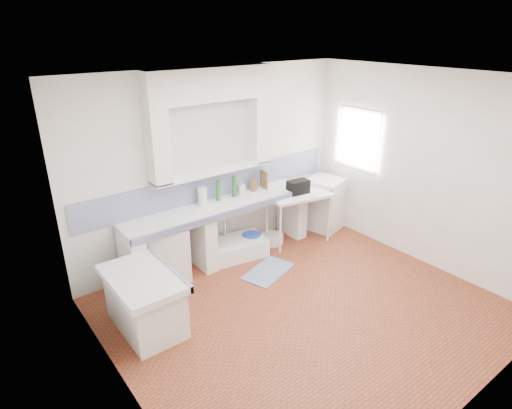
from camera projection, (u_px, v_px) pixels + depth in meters
floor at (304, 309)px, 5.38m from camera, size 4.50×4.50×0.00m
ceiling at (317, 79)px, 4.30m from camera, size 4.50×4.50×0.00m
wall_back at (215, 165)px, 6.30m from camera, size 4.50×0.00×4.50m
wall_front at (487, 285)px, 3.38m from camera, size 4.50×0.00×4.50m
wall_left at (116, 271)px, 3.57m from camera, size 0.00×4.50×4.50m
wall_right at (423, 169)px, 6.11m from camera, size 0.00×4.50×4.50m
alcove_mass at (210, 84)px, 5.70m from camera, size 1.90×0.25×0.45m
window_frame at (366, 138)px, 7.00m from camera, size 0.35×0.86×1.06m
lace_valance at (362, 116)px, 6.78m from camera, size 0.01×0.84×0.24m
counter_slab at (221, 207)px, 6.23m from camera, size 3.00×0.60×0.08m
counter_lip at (232, 213)px, 6.03m from camera, size 3.00×0.04×0.10m
counter_pier_left at (133, 263)px, 5.62m from camera, size 0.20×0.55×0.82m
counter_pier_mid at (202, 241)px, 6.21m from camera, size 0.20×0.55×0.82m
counter_pier_right at (292, 211)px, 7.20m from camera, size 0.20×0.55×0.82m
peninsula_top at (142, 279)px, 4.83m from camera, size 0.70×1.10×0.08m
peninsula_base at (145, 304)px, 4.96m from camera, size 0.60×1.00×0.62m
peninsula_lip at (169, 269)px, 5.01m from camera, size 0.04×1.10×0.10m
backsplash at (216, 184)px, 6.41m from camera, size 4.27×0.03×0.40m
stove at (165, 253)px, 5.89m from camera, size 0.64×0.63×0.80m
sink at (233, 249)px, 6.57m from camera, size 1.08×0.71×0.24m
side_table at (298, 217)px, 6.95m from camera, size 1.10×0.75×0.04m
fridge at (324, 203)px, 7.42m from camera, size 0.71×0.71×0.89m
bucket_red at (221, 256)px, 6.38m from camera, size 0.34×0.34×0.25m
bucket_orange at (237, 251)px, 6.54m from camera, size 0.30×0.30×0.23m
bucket_blue at (252, 242)px, 6.74m from camera, size 0.35×0.35×0.28m
basin_white at (272, 239)px, 7.01m from camera, size 0.38×0.38×0.14m
water_bottle_a at (219, 246)px, 6.64m from camera, size 0.08×0.08×0.27m
water_bottle_b at (232, 242)px, 6.78m from camera, size 0.09×0.09×0.26m
black_bag at (298, 187)px, 6.76m from camera, size 0.36×0.23×0.21m
green_bottle_a at (218, 191)px, 6.29m from camera, size 0.09×0.09×0.31m
green_bottle_b at (234, 186)px, 6.44m from camera, size 0.07×0.07×0.32m
knife_block at (253, 185)px, 6.69m from camera, size 0.12×0.11×0.20m
cutting_board at (264, 179)px, 6.79m from camera, size 0.05×0.21×0.29m
paper_towel at (202, 196)px, 6.15m from camera, size 0.17×0.17×0.26m
soap_bottle at (242, 188)px, 6.56m from camera, size 0.12×0.12×0.21m
rug at (268, 271)px, 6.20m from camera, size 0.89×0.67×0.01m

